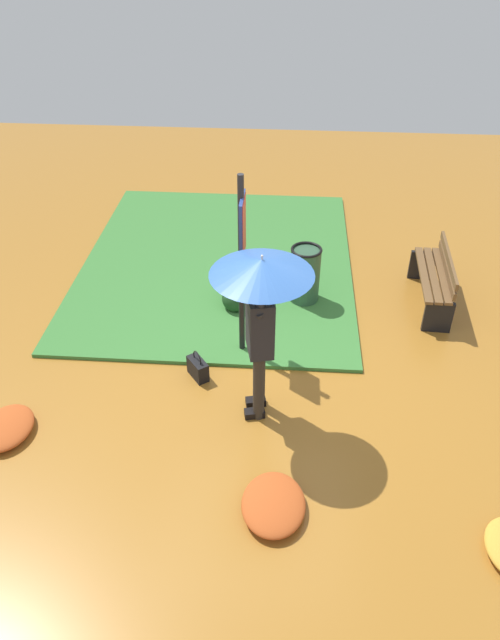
% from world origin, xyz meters
% --- Properties ---
extents(ground_plane, '(18.00, 18.00, 0.00)m').
position_xyz_m(ground_plane, '(0.00, 0.00, 0.00)').
color(ground_plane, '#9E6623').
extents(grass_verge, '(4.80, 4.00, 0.05)m').
position_xyz_m(grass_verge, '(-2.82, -0.79, 0.03)').
color(grass_verge, '#387533').
rests_on(grass_verge, ground_plane).
extents(person_with_umbrella, '(0.96, 0.96, 2.04)m').
position_xyz_m(person_with_umbrella, '(0.35, 0.03, 1.55)').
color(person_with_umbrella, '#2D2823').
rests_on(person_with_umbrella, ground_plane).
extents(info_sign_post, '(0.44, 0.07, 2.30)m').
position_xyz_m(info_sign_post, '(-0.75, -0.24, 1.44)').
color(info_sign_post, black).
rests_on(info_sign_post, ground_plane).
extents(handbag, '(0.32, 0.29, 0.37)m').
position_xyz_m(handbag, '(-0.23, -0.72, 0.13)').
color(handbag, black).
rests_on(handbag, ground_plane).
extents(park_bench, '(1.40, 0.44, 0.75)m').
position_xyz_m(park_bench, '(-1.98, 2.24, 0.40)').
color(park_bench, black).
rests_on(park_bench, ground_plane).
extents(trash_bin, '(0.42, 0.42, 0.83)m').
position_xyz_m(trash_bin, '(-1.89, 0.50, 0.42)').
color(trash_bin, '#2D5138').
rests_on(trash_bin, ground_plane).
extents(shrub_cluster, '(0.69, 0.62, 0.56)m').
position_xyz_m(shrub_cluster, '(-1.77, -0.33, 0.26)').
color(shrub_cluster, '#285628').
rests_on(shrub_cluster, ground_plane).
extents(leaf_pile_near_person, '(0.69, 0.55, 0.15)m').
position_xyz_m(leaf_pile_near_person, '(0.80, -2.60, 0.08)').
color(leaf_pile_near_person, '#B74C1E').
rests_on(leaf_pile_near_person, ground_plane).
extents(leaf_pile_far_path, '(0.74, 0.59, 0.16)m').
position_xyz_m(leaf_pile_far_path, '(1.55, 0.23, 0.08)').
color(leaf_pile_far_path, '#B74C1E').
rests_on(leaf_pile_far_path, ground_plane).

